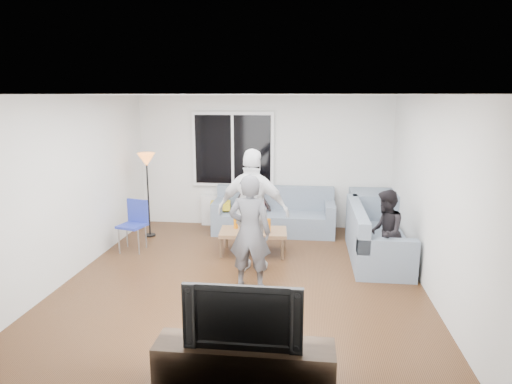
# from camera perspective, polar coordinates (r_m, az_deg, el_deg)

# --- Properties ---
(floor) EXTENTS (5.00, 5.50, 0.04)m
(floor) POSITION_cam_1_polar(r_m,az_deg,el_deg) (6.67, -1.47, -10.95)
(floor) COLOR #56351C
(floor) RESTS_ON ground
(ceiling) EXTENTS (5.00, 5.50, 0.04)m
(ceiling) POSITION_cam_1_polar(r_m,az_deg,el_deg) (6.14, -1.61, 12.37)
(ceiling) COLOR white
(ceiling) RESTS_ON ground
(wall_back) EXTENTS (5.00, 0.04, 2.60)m
(wall_back) POSITION_cam_1_polar(r_m,az_deg,el_deg) (8.98, 0.96, 3.83)
(wall_back) COLOR silver
(wall_back) RESTS_ON ground
(wall_front) EXTENTS (5.00, 0.04, 2.60)m
(wall_front) POSITION_cam_1_polar(r_m,az_deg,el_deg) (3.65, -7.75, -8.67)
(wall_front) COLOR silver
(wall_front) RESTS_ON ground
(wall_left) EXTENTS (0.04, 5.50, 2.60)m
(wall_left) POSITION_cam_1_polar(r_m,az_deg,el_deg) (7.08, -22.18, 0.69)
(wall_left) COLOR silver
(wall_left) RESTS_ON ground
(wall_right) EXTENTS (0.04, 5.50, 2.60)m
(wall_right) POSITION_cam_1_polar(r_m,az_deg,el_deg) (6.43, 21.31, -0.32)
(wall_right) COLOR silver
(wall_right) RESTS_ON ground
(window_frame) EXTENTS (1.62, 0.06, 1.47)m
(window_frame) POSITION_cam_1_polar(r_m,az_deg,el_deg) (8.95, -2.93, 5.40)
(window_frame) COLOR white
(window_frame) RESTS_ON wall_back
(window_glass) EXTENTS (1.50, 0.02, 1.35)m
(window_glass) POSITION_cam_1_polar(r_m,az_deg,el_deg) (8.91, -2.97, 5.37)
(window_glass) COLOR black
(window_glass) RESTS_ON window_frame
(window_mullion) EXTENTS (0.05, 0.03, 1.35)m
(window_mullion) POSITION_cam_1_polar(r_m,az_deg,el_deg) (8.90, -2.98, 5.36)
(window_mullion) COLOR white
(window_mullion) RESTS_ON window_frame
(radiator) EXTENTS (1.30, 0.12, 0.62)m
(radiator) POSITION_cam_1_polar(r_m,az_deg,el_deg) (9.14, -2.88, -2.38)
(radiator) COLOR silver
(radiator) RESTS_ON floor
(potted_plant) EXTENTS (0.19, 0.16, 0.33)m
(potted_plant) POSITION_cam_1_polar(r_m,az_deg,el_deg) (8.97, -1.41, 0.46)
(potted_plant) COLOR #346729
(potted_plant) RESTS_ON radiator
(vase) EXTENTS (0.19, 0.19, 0.17)m
(vase) POSITION_cam_1_polar(r_m,az_deg,el_deg) (9.03, -3.50, 0.03)
(vase) COLOR white
(vase) RESTS_ON radiator
(sofa_back_section) EXTENTS (2.30, 0.85, 0.85)m
(sofa_back_section) POSITION_cam_1_polar(r_m,az_deg,el_deg) (8.64, 2.28, -2.43)
(sofa_back_section) COLOR slate
(sofa_back_section) RESTS_ON floor
(sofa_right_section) EXTENTS (2.00, 0.85, 0.85)m
(sofa_right_section) POSITION_cam_1_polar(r_m,az_deg,el_deg) (7.52, 15.15, -5.08)
(sofa_right_section) COLOR slate
(sofa_right_section) RESTS_ON floor
(sofa_corner) EXTENTS (0.85, 0.85, 0.85)m
(sofa_corner) POSITION_cam_1_polar(r_m,az_deg,el_deg) (8.71, 14.59, -2.70)
(sofa_corner) COLOR slate
(sofa_corner) RESTS_ON floor
(cushion_yellow) EXTENTS (0.42, 0.37, 0.14)m
(cushion_yellow) POSITION_cam_1_polar(r_m,az_deg,el_deg) (8.74, -4.51, -1.72)
(cushion_yellow) COLOR gold
(cushion_yellow) RESTS_ON sofa_back_section
(cushion_red) EXTENTS (0.38, 0.33, 0.13)m
(cushion_red) POSITION_cam_1_polar(r_m,az_deg,el_deg) (8.71, -0.08, -1.72)
(cushion_red) COLOR maroon
(cushion_red) RESTS_ON sofa_back_section
(coffee_table) EXTENTS (1.14, 0.68, 0.40)m
(coffee_table) POSITION_cam_1_polar(r_m,az_deg,el_deg) (7.56, -0.34, -6.34)
(coffee_table) COLOR #906645
(coffee_table) RESTS_ON floor
(pitcher) EXTENTS (0.17, 0.17, 0.17)m
(pitcher) POSITION_cam_1_polar(r_m,az_deg,el_deg) (7.44, -0.74, -4.34)
(pitcher) COLOR maroon
(pitcher) RESTS_ON coffee_table
(side_chair) EXTENTS (0.49, 0.49, 0.86)m
(side_chair) POSITION_cam_1_polar(r_m,az_deg,el_deg) (7.90, -15.42, -4.22)
(side_chair) COLOR #24329C
(side_chair) RESTS_ON floor
(floor_lamp) EXTENTS (0.32, 0.32, 1.56)m
(floor_lamp) POSITION_cam_1_polar(r_m,az_deg,el_deg) (8.57, -13.49, -0.43)
(floor_lamp) COLOR orange
(floor_lamp) RESTS_ON floor
(player_left) EXTENTS (0.61, 0.43, 1.58)m
(player_left) POSITION_cam_1_polar(r_m,az_deg,el_deg) (6.08, -0.79, -5.10)
(player_left) COLOR #48484D
(player_left) RESTS_ON floor
(player_right) EXTENTS (1.14, 0.62, 1.85)m
(player_right) POSITION_cam_1_polar(r_m,az_deg,el_deg) (6.62, -0.36, -2.49)
(player_right) COLOR silver
(player_right) RESTS_ON floor
(spectator_right) EXTENTS (0.56, 0.68, 1.27)m
(spectator_right) POSITION_cam_1_polar(r_m,az_deg,el_deg) (6.85, 16.02, -5.00)
(spectator_right) COLOR black
(spectator_right) RESTS_ON floor
(spectator_back) EXTENTS (0.84, 0.57, 1.20)m
(spectator_back) POSITION_cam_1_polar(r_m,az_deg,el_deg) (8.67, -0.63, -1.17)
(spectator_back) COLOR black
(spectator_back) RESTS_ON floor
(tv_console) EXTENTS (1.60, 0.40, 0.44)m
(tv_console) POSITION_cam_1_polar(r_m,az_deg,el_deg) (4.32, -1.48, -21.16)
(tv_console) COLOR #34251A
(tv_console) RESTS_ON floor
(television) EXTENTS (1.03, 0.14, 0.60)m
(television) POSITION_cam_1_polar(r_m,az_deg,el_deg) (4.06, -1.52, -15.03)
(television) COLOR black
(television) RESTS_ON tv_console
(bottle_a) EXTENTS (0.07, 0.07, 0.24)m
(bottle_a) POSITION_cam_1_polar(r_m,az_deg,el_deg) (7.59, -2.58, -3.76)
(bottle_a) COLOR orange
(bottle_a) RESTS_ON coffee_table
(bottle_b) EXTENTS (0.08, 0.08, 0.26)m
(bottle_b) POSITION_cam_1_polar(r_m,az_deg,el_deg) (7.34, -1.28, -4.21)
(bottle_b) COLOR #388C19
(bottle_b) RESTS_ON coffee_table
(bottle_d) EXTENTS (0.07, 0.07, 0.23)m
(bottle_d) POSITION_cam_1_polar(r_m,az_deg,el_deg) (7.34, 1.59, -4.31)
(bottle_d) COLOR orange
(bottle_d) RESTS_ON coffee_table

